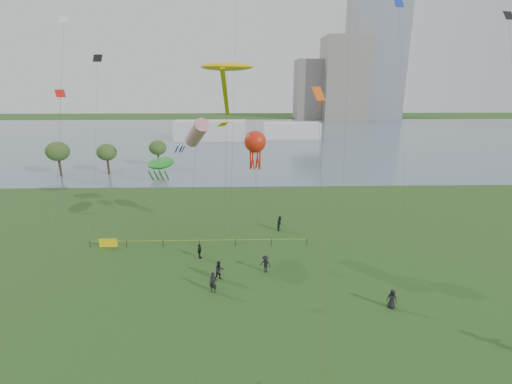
{
  "coord_description": "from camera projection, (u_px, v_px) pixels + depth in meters",
  "views": [
    {
      "loc": [
        -0.88,
        -22.07,
        17.54
      ],
      "look_at": [
        0.0,
        10.0,
        8.0
      ],
      "focal_mm": 26.0,
      "sensor_mm": 36.0,
      "label": 1
    }
  ],
  "objects": [
    {
      "name": "kite_windsock",
      "position": [
        197.0,
        133.0,
        41.13
      ],
      "size": [
        4.14,
        5.84,
        13.93
      ],
      "rotation": [
        0.0,
        0.0,
        -0.06
      ],
      "color": "#3F3F42"
    },
    {
      "name": "pavilion_right",
      "position": [
        292.0,
        131.0,
        119.72
      ],
      "size": [
        18.0,
        7.0,
        5.0
      ],
      "primitive_type": "cube",
      "color": "white",
      "rests_on": "ground_plane"
    },
    {
      "name": "kite_delta",
      "position": [
        319.0,
        107.0,
        30.38
      ],
      "size": [
        1.82,
        13.66,
        17.18
      ],
      "rotation": [
        0.0,
        0.0,
        -0.43
      ],
      "color": "#3F3F42"
    },
    {
      "name": "lake",
      "position": [
        249.0,
        137.0,
        121.98
      ],
      "size": [
        400.0,
        120.0,
        0.08
      ],
      "primitive_type": "cube",
      "color": "slate",
      "rests_on": "ground_plane"
    },
    {
      "name": "small_kites",
      "position": [
        240.0,
        19.0,
        37.27
      ],
      "size": [
        43.46,
        8.75,
        14.24
      ],
      "color": "black"
    },
    {
      "name": "spectator_a",
      "position": [
        219.0,
        271.0,
        33.95
      ],
      "size": [
        1.14,
        1.06,
        1.88
      ],
      "primitive_type": "imported",
      "rotation": [
        0.0,
        0.0,
        0.49
      ],
      "color": "black",
      "rests_on": "ground_plane"
    },
    {
      "name": "spectator_d",
      "position": [
        392.0,
        299.0,
        29.77
      ],
      "size": [
        0.95,
        0.85,
        1.63
      ],
      "primitive_type": "imported",
      "rotation": [
        0.0,
        0.0,
        -0.52
      ],
      "color": "black",
      "rests_on": "ground_plane"
    },
    {
      "name": "trees",
      "position": [
        101.0,
        151.0,
        73.07
      ],
      "size": [
        21.02,
        11.89,
        6.73
      ],
      "color": "#342117",
      "rests_on": "ground_plane"
    },
    {
      "name": "pavilion_left",
      "position": [
        210.0,
        130.0,
        116.02
      ],
      "size": [
        22.0,
        8.0,
        6.0
      ],
      "primitive_type": "cube",
      "color": "silver",
      "rests_on": "ground_plane"
    },
    {
      "name": "kite_creature",
      "position": [
        161.0,
        163.0,
        40.4
      ],
      "size": [
        5.78,
        7.58,
        9.54
      ],
      "rotation": [
        0.0,
        0.0,
        0.39
      ],
      "color": "#3F3F42"
    },
    {
      "name": "kite_octopus",
      "position": [
        255.0,
        142.0,
        38.27
      ],
      "size": [
        2.27,
        4.67,
        12.78
      ],
      "rotation": [
        0.0,
        0.0,
        -0.2
      ],
      "color": "#3F3F42"
    },
    {
      "name": "kite_stingray",
      "position": [
        227.0,
        67.0,
        34.86
      ],
      "size": [
        4.99,
        10.04,
        19.32
      ],
      "rotation": [
        0.0,
        0.0,
        -0.42
      ],
      "color": "#3F3F42"
    },
    {
      "name": "spectator_g",
      "position": [
        280.0,
        223.0,
        45.43
      ],
      "size": [
        0.94,
        1.06,
        1.82
      ],
      "primitive_type": "imported",
      "rotation": [
        0.0,
        0.0,
        1.24
      ],
      "color": "black",
      "rests_on": "ground_plane"
    },
    {
      "name": "spectator_b",
      "position": [
        265.0,
        264.0,
        35.39
      ],
      "size": [
        1.28,
        1.09,
        1.72
      ],
      "primitive_type": "imported",
      "rotation": [
        0.0,
        0.0,
        -0.5
      ],
      "color": "black",
      "rests_on": "ground_plane"
    },
    {
      "name": "ground_plane",
      "position": [
        260.0,
        341.0,
        26.17
      ],
      "size": [
        400.0,
        400.0,
        0.0
      ],
      "primitive_type": "plane",
      "color": "#1B3E13"
    },
    {
      "name": "spectator_f",
      "position": [
        213.0,
        282.0,
        31.95
      ],
      "size": [
        0.79,
        0.62,
        1.89
      ],
      "primitive_type": "imported",
      "rotation": [
        0.0,
        0.0,
        -0.28
      ],
      "color": "black",
      "rests_on": "ground_plane"
    },
    {
      "name": "spectator_c",
      "position": [
        200.0,
        251.0,
        38.23
      ],
      "size": [
        0.6,
        0.99,
        1.57
      ],
      "primitive_type": "imported",
      "rotation": [
        0.0,
        0.0,
        1.32
      ],
      "color": "black",
      "rests_on": "ground_plane"
    },
    {
      "name": "building_low",
      "position": [
        312.0,
        89.0,
        183.99
      ],
      "size": [
        16.0,
        18.0,
        28.0
      ],
      "primitive_type": "cube",
      "color": "slate",
      "rests_on": "ground_plane"
    },
    {
      "name": "fence",
      "position": [
        144.0,
        242.0,
        40.85
      ],
      "size": [
        24.07,
        0.07,
        1.05
      ],
      "color": "black",
      "rests_on": "ground_plane"
    },
    {
      "name": "building_mid",
      "position": [
        343.0,
        79.0,
        177.19
      ],
      "size": [
        20.0,
        20.0,
        38.0
      ],
      "primitive_type": "cube",
      "color": "gray",
      "rests_on": "ground_plane"
    }
  ]
}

